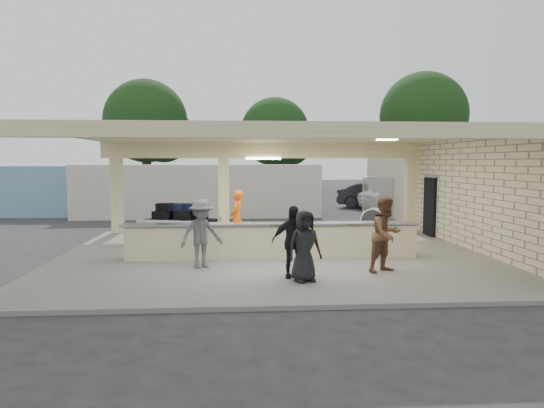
{
  "coord_description": "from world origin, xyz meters",
  "views": [
    {
      "loc": [
        -0.9,
        -13.76,
        2.77
      ],
      "look_at": [
        0.09,
        1.0,
        1.47
      ],
      "focal_mm": 32.0,
      "sensor_mm": 36.0,
      "label": 1
    }
  ],
  "objects": [
    {
      "name": "passenger_c",
      "position": [
        -1.87,
        -1.62,
        0.97
      ],
      "size": [
        1.17,
        0.88,
        1.73
      ],
      "primitive_type": "imported",
      "rotation": [
        0.0,
        0.0,
        0.49
      ],
      "color": "#535458",
      "rests_on": "pavilion"
    },
    {
      "name": "adjacent_building",
      "position": [
        9.5,
        10.0,
        1.6
      ],
      "size": [
        6.0,
        8.0,
        3.2
      ],
      "primitive_type": "cube",
      "color": "beige",
      "rests_on": "ground"
    },
    {
      "name": "drum_fan",
      "position": [
        3.88,
        3.13,
        0.65
      ],
      "size": [
        0.95,
        0.74,
        1.02
      ],
      "rotation": [
        0.0,
        0.0,
        -0.54
      ],
      "color": "silver",
      "rests_on": "pavilion"
    },
    {
      "name": "passenger_a",
      "position": [
        2.63,
        -2.39,
        1.02
      ],
      "size": [
        0.97,
        0.78,
        1.84
      ],
      "primitive_type": "imported",
      "rotation": [
        0.0,
        0.0,
        0.52
      ],
      "color": "brown",
      "rests_on": "pavilion"
    },
    {
      "name": "container_blue",
      "position": [
        -9.97,
        11.77,
        1.28
      ],
      "size": [
        9.9,
        2.75,
        2.55
      ],
      "primitive_type": "cube",
      "rotation": [
        0.0,
        0.0,
        -0.04
      ],
      "color": "#77A0BE",
      "rests_on": "ground"
    },
    {
      "name": "car_white_b",
      "position": [
        13.69,
        13.4,
        0.77
      ],
      "size": [
        5.22,
        3.07,
        1.55
      ],
      "primitive_type": "imported",
      "rotation": [
        0.0,
        0.0,
        1.84
      ],
      "color": "white",
      "rests_on": "ground"
    },
    {
      "name": "fence",
      "position": [
        11.0,
        9.0,
        1.05
      ],
      "size": [
        12.06,
        0.06,
        2.03
      ],
      "color": "gray",
      "rests_on": "ground"
    },
    {
      "name": "tree_left",
      "position": [
        -7.68,
        24.16,
        5.59
      ],
      "size": [
        6.6,
        6.3,
        9.0
      ],
      "color": "#382619",
      "rests_on": "ground"
    },
    {
      "name": "container_white",
      "position": [
        -2.95,
        10.79,
        1.31
      ],
      "size": [
        12.17,
        2.86,
        2.62
      ],
      "primitive_type": "cube",
      "rotation": [
        0.0,
        0.0,
        0.04
      ],
      "color": "beige",
      "rests_on": "ground"
    },
    {
      "name": "baggage_counter",
      "position": [
        0.0,
        -0.5,
        0.59
      ],
      "size": [
        8.2,
        0.58,
        0.98
      ],
      "color": "beige",
      "rests_on": "pavilion"
    },
    {
      "name": "luggage_cart",
      "position": [
        -2.83,
        1.8,
        0.85
      ],
      "size": [
        2.64,
        2.09,
        1.34
      ],
      "rotation": [
        0.0,
        0.0,
        -0.33
      ],
      "color": "silver",
      "rests_on": "pavilion"
    },
    {
      "name": "baggage_handler",
      "position": [
        -0.99,
        1.47,
        0.99
      ],
      "size": [
        0.47,
        0.7,
        1.78
      ],
      "primitive_type": "imported",
      "rotation": [
        0.0,
        0.0,
        4.53
      ],
      "color": "#FF5D0D",
      "rests_on": "pavilion"
    },
    {
      "name": "passenger_b",
      "position": [
        0.32,
        -2.8,
        0.93
      ],
      "size": [
        1.0,
        0.42,
        1.67
      ],
      "primitive_type": "imported",
      "rotation": [
        0.0,
        0.0,
        -0.06
      ],
      "color": "black",
      "rests_on": "pavilion"
    },
    {
      "name": "passenger_d",
      "position": [
        0.53,
        -3.19,
        0.9
      ],
      "size": [
        0.84,
        0.54,
        1.6
      ],
      "primitive_type": "imported",
      "rotation": [
        0.0,
        0.0,
        0.31
      ],
      "color": "black",
      "rests_on": "pavilion"
    },
    {
      "name": "ground",
      "position": [
        0.0,
        0.0,
        0.0
      ],
      "size": [
        120.0,
        120.0,
        0.0
      ],
      "primitive_type": "plane",
      "color": "#242426",
      "rests_on": "ground"
    },
    {
      "name": "car_dark",
      "position": [
        7.24,
        14.14,
        0.76
      ],
      "size": [
        4.72,
        3.85,
        1.53
      ],
      "primitive_type": "imported",
      "rotation": [
        0.0,
        0.0,
        0.99
      ],
      "color": "black",
      "rests_on": "ground"
    },
    {
      "name": "car_white_a",
      "position": [
        8.47,
        12.7,
        0.73
      ],
      "size": [
        5.49,
        3.3,
        1.47
      ],
      "primitive_type": "imported",
      "rotation": [
        0.0,
        0.0,
        1.75
      ],
      "color": "white",
      "rests_on": "ground"
    },
    {
      "name": "tree_mid",
      "position": [
        2.32,
        26.16,
        4.96
      ],
      "size": [
        6.0,
        5.6,
        8.0
      ],
      "color": "#382619",
      "rests_on": "ground"
    },
    {
      "name": "pavilion",
      "position": [
        0.21,
        0.66,
        1.35
      ],
      "size": [
        12.01,
        10.0,
        3.55
      ],
      "color": "slate",
      "rests_on": "ground"
    },
    {
      "name": "tree_right",
      "position": [
        14.32,
        25.16,
        6.21
      ],
      "size": [
        7.2,
        7.0,
        10.0
      ],
      "color": "#382619",
      "rests_on": "ground"
    }
  ]
}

